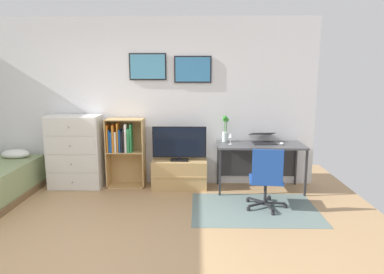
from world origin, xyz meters
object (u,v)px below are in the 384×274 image
(computer_mouse, at_px, (282,143))
(laptop, at_px, (263,139))
(office_chair, at_px, (266,177))
(dresser, at_px, (76,152))
(tv_stand, at_px, (180,174))
(bookshelf, at_px, (123,146))
(desk, at_px, (259,151))
(wine_glass, at_px, (231,136))
(television, at_px, (179,144))
(bamboo_vase, at_px, (225,129))

(computer_mouse, bearing_deg, laptop, 152.70)
(laptop, height_order, computer_mouse, laptop)
(office_chair, bearing_deg, dresser, 168.94)
(tv_stand, bearing_deg, bookshelf, 177.01)
(tv_stand, xyz_separation_m, desk, (1.27, -0.02, 0.38))
(dresser, xyz_separation_m, laptop, (2.99, 0.04, 0.22))
(desk, bearing_deg, tv_stand, 179.05)
(desk, distance_m, office_chair, 0.91)
(laptop, xyz_separation_m, wine_glass, (-0.53, -0.15, 0.07))
(tv_stand, bearing_deg, office_chair, -37.03)
(dresser, bearing_deg, desk, -0.11)
(bookshelf, xyz_separation_m, computer_mouse, (2.50, -0.16, 0.09))
(office_chair, distance_m, laptop, 1.01)
(television, relative_size, laptop, 1.98)
(dresser, height_order, tv_stand, dresser)
(bamboo_vase, bearing_deg, television, -171.37)
(laptop, relative_size, bamboo_vase, 1.02)
(wine_glass, bearing_deg, desk, 12.42)
(dresser, xyz_separation_m, bookshelf, (0.75, 0.06, 0.08))
(tv_stand, height_order, computer_mouse, computer_mouse)
(office_chair, distance_m, bamboo_vase, 1.22)
(laptop, height_order, wine_glass, wine_glass)
(television, bearing_deg, bamboo_vase, 8.63)
(laptop, xyz_separation_m, bamboo_vase, (-0.60, 0.07, 0.14))
(desk, relative_size, computer_mouse, 12.91)
(tv_stand, xyz_separation_m, television, (0.00, -0.02, 0.50))
(television, bearing_deg, bookshelf, 175.61)
(office_chair, height_order, laptop, laptop)
(bookshelf, relative_size, desk, 0.83)
(desk, bearing_deg, wine_glass, -167.58)
(television, bearing_deg, tv_stand, 90.00)
(dresser, relative_size, bookshelf, 1.05)
(bookshelf, height_order, television, bookshelf)
(office_chair, relative_size, computer_mouse, 8.27)
(dresser, height_order, office_chair, dresser)
(bamboo_vase, bearing_deg, dresser, -177.53)
(bookshelf, distance_m, television, 0.91)
(dresser, relative_size, tv_stand, 1.34)
(office_chair, xyz_separation_m, computer_mouse, (0.38, 0.80, 0.30))
(dresser, xyz_separation_m, desk, (2.93, -0.01, 0.02))
(wine_glass, bearing_deg, computer_mouse, 0.70)
(tv_stand, distance_m, laptop, 1.45)
(tv_stand, height_order, office_chair, office_chair)
(bookshelf, relative_size, television, 1.31)
(tv_stand, distance_m, desk, 1.32)
(television, relative_size, office_chair, 0.99)
(office_chair, relative_size, laptop, 2.00)
(computer_mouse, distance_m, wine_glass, 0.80)
(bamboo_vase, relative_size, wine_glass, 2.35)
(tv_stand, height_order, bamboo_vase, bamboo_vase)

